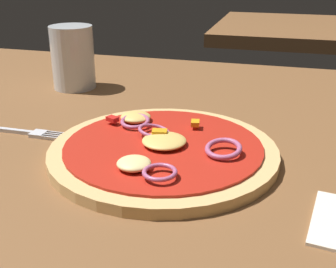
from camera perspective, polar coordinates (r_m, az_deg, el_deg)
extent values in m
cube|color=brown|center=(0.50, 3.25, -5.84)|extent=(1.34, 0.97, 0.04)
cylinder|color=tan|center=(0.50, -0.62, -2.32)|extent=(0.26, 0.26, 0.01)
cylinder|color=red|center=(0.50, -0.62, -1.52)|extent=(0.23, 0.23, 0.00)
ellipsoid|color=#E5BC60|center=(0.56, -4.28, 2.25)|extent=(0.04, 0.04, 0.01)
ellipsoid|color=#F4DB8E|center=(0.44, -4.50, -3.87)|extent=(0.04, 0.04, 0.01)
ellipsoid|color=#E5BC60|center=(0.49, -0.50, -0.89)|extent=(0.05, 0.05, 0.01)
ellipsoid|color=#F4DB8E|center=(0.49, -0.76, -1.04)|extent=(0.04, 0.04, 0.01)
torus|color=#B25984|center=(0.52, -1.84, 0.40)|extent=(0.05, 0.05, 0.01)
torus|color=#B25984|center=(0.42, -1.09, -5.04)|extent=(0.05, 0.05, 0.01)
torus|color=#B25984|center=(0.55, -4.34, 1.70)|extent=(0.04, 0.04, 0.01)
torus|color=#B25984|center=(0.47, 7.22, -2.11)|extent=(0.05, 0.05, 0.01)
cube|color=red|center=(0.55, -7.32, 1.98)|extent=(0.02, 0.02, 0.01)
cube|color=orange|center=(0.54, 3.61, 1.46)|extent=(0.01, 0.02, 0.01)
cube|color=orange|center=(0.50, -1.11, 0.15)|extent=(0.02, 0.02, 0.01)
cube|color=silver|center=(0.58, -16.66, 0.01)|extent=(0.02, 0.02, 0.01)
cube|color=silver|center=(0.56, -14.76, -0.60)|extent=(0.04, 0.00, 0.00)
cube|color=silver|center=(0.56, -14.48, -0.38)|extent=(0.04, 0.00, 0.00)
cube|color=silver|center=(0.57, -14.21, -0.17)|extent=(0.04, 0.00, 0.00)
cube|color=silver|center=(0.57, -13.94, 0.04)|extent=(0.04, 0.00, 0.00)
cylinder|color=silver|center=(0.76, -12.40, 9.80)|extent=(0.07, 0.07, 0.11)
cylinder|color=#9E510F|center=(0.77, -12.31, 8.88)|extent=(0.06, 0.06, 0.08)
cube|color=brown|center=(1.52, 20.75, 12.45)|extent=(0.73, 0.52, 0.04)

